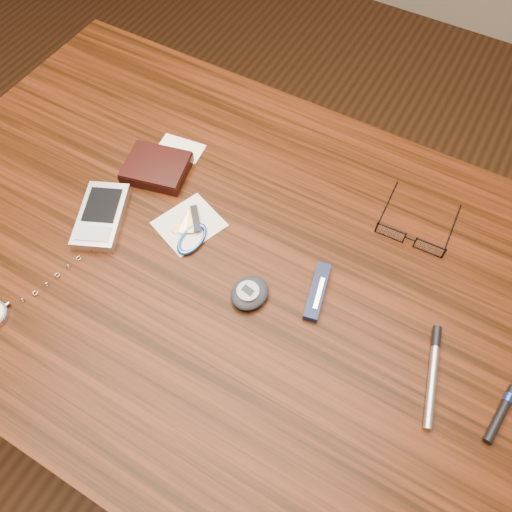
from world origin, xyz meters
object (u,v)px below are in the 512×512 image
object	(u,v)px
silver_pen	(433,367)
eyeglasses	(411,237)
desk	(214,280)
wallet_and_card	(157,167)
pedometer	(250,293)
notepad_keys	(191,231)
pda_phone	(101,216)
pocket_knife	(317,291)

from	to	relation	value
silver_pen	eyeglasses	bearing A→B (deg)	119.38
desk	wallet_and_card	bearing A→B (deg)	151.47
wallet_and_card	pedometer	distance (m)	0.27
wallet_and_card	notepad_keys	size ratio (longest dim) A/B	1.24
pda_phone	notepad_keys	size ratio (longest dim) A/B	1.19
desk	pda_phone	size ratio (longest dim) A/B	7.47
desk	eyeglasses	distance (m)	0.32
eyeglasses	pedometer	size ratio (longest dim) A/B	1.75
notepad_keys	pocket_knife	distance (m)	0.21
pda_phone	desk	bearing A→B (deg)	12.66
pda_phone	pocket_knife	xyz separation A→B (m)	(0.34, 0.05, -0.00)
eyeglasses	notepad_keys	xyz separation A→B (m)	(-0.29, -0.15, -0.01)
desk	notepad_keys	size ratio (longest dim) A/B	8.92
pocket_knife	silver_pen	distance (m)	0.18
pda_phone	pocket_knife	distance (m)	0.34
notepad_keys	pda_phone	bearing A→B (deg)	-160.45
wallet_and_card	pocket_knife	size ratio (longest dim) A/B	1.53
wallet_and_card	pda_phone	size ratio (longest dim) A/B	1.04
silver_pen	pocket_knife	bearing A→B (deg)	172.20
pda_phone	pocket_knife	bearing A→B (deg)	8.09
desk	notepad_keys	xyz separation A→B (m)	(-0.04, 0.01, 0.11)
eyeglasses	pocket_knife	bearing A→B (deg)	-118.93
pedometer	silver_pen	world-z (taller)	pedometer
desk	pedometer	xyz separation A→B (m)	(0.09, -0.04, 0.11)
wallet_and_card	pda_phone	xyz separation A→B (m)	(-0.02, -0.12, -0.00)
desk	wallet_and_card	world-z (taller)	wallet_and_card
pda_phone	pocket_knife	size ratio (longest dim) A/B	1.47
notepad_keys	silver_pen	bearing A→B (deg)	-3.30
eyeglasses	pocket_knife	world-z (taller)	eyeglasses
pda_phone	silver_pen	world-z (taller)	pda_phone
notepad_keys	silver_pen	distance (m)	0.39
wallet_and_card	silver_pen	xyz separation A→B (m)	(0.50, -0.10, -0.01)
desk	pocket_knife	xyz separation A→B (m)	(0.17, 0.01, 0.11)
desk	notepad_keys	bearing A→B (deg)	167.22
pda_phone	pedometer	distance (m)	0.26
notepad_keys	pocket_knife	world-z (taller)	pocket_knife
desk	pedometer	size ratio (longest dim) A/B	15.57
pedometer	notepad_keys	distance (m)	0.14
desk	wallet_and_card	xyz separation A→B (m)	(-0.15, 0.08, 0.11)
desk	wallet_and_card	size ratio (longest dim) A/B	7.21
desk	eyeglasses	bearing A→B (deg)	31.79
pocket_knife	silver_pen	bearing A→B (deg)	-7.80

